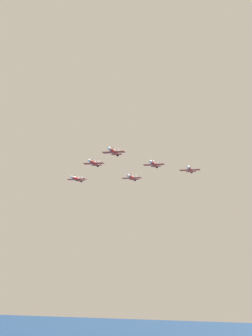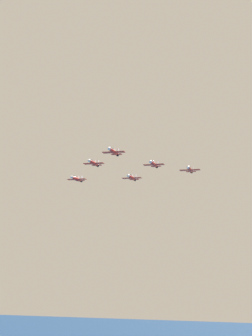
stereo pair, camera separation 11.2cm
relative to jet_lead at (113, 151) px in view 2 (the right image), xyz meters
name	(u,v)px [view 2 (the right image)]	position (x,y,z in m)	size (l,w,h in m)	color
jet_lead	(113,151)	(0.00, 0.00, 0.00)	(10.38, 17.08, 3.59)	red
jet_left_wingman	(154,164)	(-14.71, -18.25, -3.25)	(10.02, 16.60, 3.50)	red
jet_right_wingman	(93,163)	(15.64, -17.46, -1.26)	(10.27, 16.88, 3.55)	red
jet_left_outer	(190,169)	(-29.43, -36.49, -3.45)	(10.44, 17.19, 3.62)	red
jet_right_outer	(76,179)	(31.28, -34.92, -5.92)	(10.15, 16.81, 3.54)	red
jet_slot_rear	(132,178)	(0.93, -35.71, -6.42)	(10.33, 17.05, 3.59)	red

